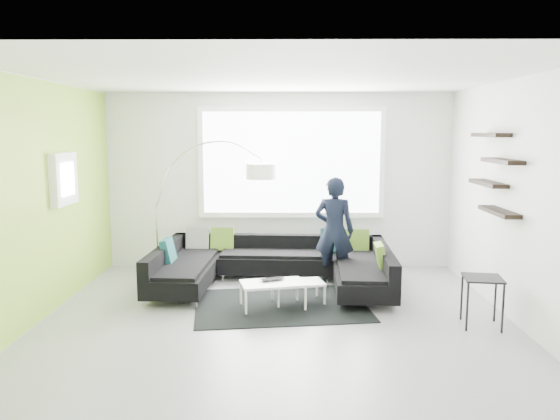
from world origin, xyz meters
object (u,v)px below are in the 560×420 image
at_px(side_table, 482,302).
at_px(laptop, 274,280).
at_px(sectional_sofa, 273,267).
at_px(arc_lamp, 156,208).
at_px(coffee_table, 286,293).
at_px(person, 334,231).

height_order(side_table, laptop, side_table).
relative_size(sectional_sofa, arc_lamp, 1.62).
height_order(sectional_sofa, coffee_table, sectional_sofa).
bearing_deg(arc_lamp, laptop, -26.83).
height_order(person, laptop, person).
bearing_deg(arc_lamp, coffee_table, -23.77).
relative_size(coffee_table, laptop, 2.77).
relative_size(sectional_sofa, coffee_table, 3.30).
bearing_deg(laptop, sectional_sofa, 65.31).
bearing_deg(sectional_sofa, side_table, -28.73).
relative_size(coffee_table, side_table, 1.76).
bearing_deg(laptop, coffee_table, -7.28).
height_order(side_table, person, person).
distance_m(arc_lamp, side_table, 4.88).
bearing_deg(arc_lamp, side_table, -14.05).
xyz_separation_m(sectional_sofa, arc_lamp, (-1.83, 0.86, 0.72)).
bearing_deg(person, coffee_table, 68.65).
height_order(sectional_sofa, laptop, sectional_sofa).
bearing_deg(coffee_table, side_table, -31.19).
bearing_deg(coffee_table, arc_lamp, 128.38).
distance_m(sectional_sofa, arc_lamp, 2.14).
distance_m(coffee_table, side_table, 2.34).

